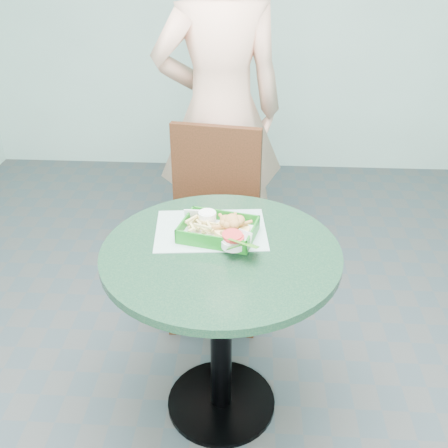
# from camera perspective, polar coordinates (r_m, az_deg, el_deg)

# --- Properties ---
(floor) EXTENTS (4.00, 5.00, 0.02)m
(floor) POSITION_cam_1_polar(r_m,az_deg,el_deg) (2.33, -0.29, -18.90)
(floor) COLOR #303335
(floor) RESTS_ON ground
(cafe_table) EXTENTS (0.84, 0.84, 0.75)m
(cafe_table) POSITION_cam_1_polar(r_m,az_deg,el_deg) (1.93, -0.34, -7.49)
(cafe_table) COLOR black
(cafe_table) RESTS_ON floor
(dining_chair) EXTENTS (0.44, 0.44, 0.93)m
(dining_chair) POSITION_cam_1_polar(r_m,az_deg,el_deg) (2.54, -1.03, 1.37)
(dining_chair) COLOR black
(dining_chair) RESTS_ON floor
(diner_person) EXTENTS (0.91, 0.70, 2.22)m
(diner_person) POSITION_cam_1_polar(r_m,az_deg,el_deg) (2.65, -0.44, 15.94)
(diner_person) COLOR #E9AD8F
(diner_person) RESTS_ON floor
(placemat) EXTENTS (0.43, 0.34, 0.00)m
(placemat) POSITION_cam_1_polar(r_m,az_deg,el_deg) (1.94, -1.44, -1.15)
(placemat) COLOR #9AB7B0
(placemat) RESTS_ON cafe_table
(food_basket) EXTENTS (0.26, 0.19, 0.05)m
(food_basket) POSITION_cam_1_polar(r_m,az_deg,el_deg) (1.89, -0.61, -1.43)
(food_basket) COLOR #14731A
(food_basket) RESTS_ON placemat
(crab_sandwich) EXTENTS (0.13, 0.13, 0.08)m
(crab_sandwich) POSITION_cam_1_polar(r_m,az_deg,el_deg) (1.88, 0.81, -0.42)
(crab_sandwich) COLOR #F4C46E
(crab_sandwich) RESTS_ON food_basket
(fries_pile) EXTENTS (0.12, 0.12, 0.04)m
(fries_pile) POSITION_cam_1_polar(r_m,az_deg,el_deg) (1.90, -2.62, -0.66)
(fries_pile) COLOR #E6CD78
(fries_pile) RESTS_ON food_basket
(sauce_ramekin) EXTENTS (0.07, 0.07, 0.04)m
(sauce_ramekin) POSITION_cam_1_polar(r_m,az_deg,el_deg) (1.92, -2.21, 0.22)
(sauce_ramekin) COLOR white
(sauce_ramekin) RESTS_ON food_basket
(garnish_cup) EXTENTS (0.13, 0.12, 0.05)m
(garnish_cup) POSITION_cam_1_polar(r_m,az_deg,el_deg) (1.80, 1.88, -2.20)
(garnish_cup) COLOR white
(garnish_cup) RESTS_ON food_basket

